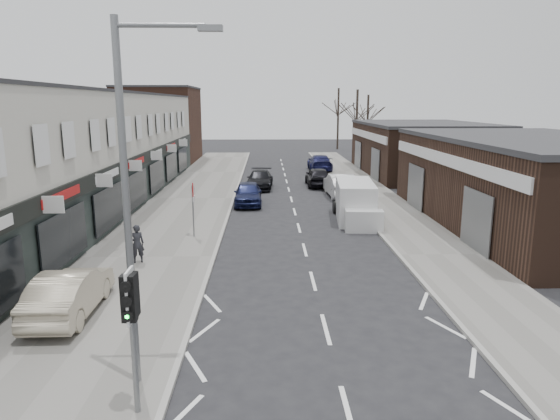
{
  "coord_description": "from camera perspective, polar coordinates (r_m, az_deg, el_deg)",
  "views": [
    {
      "loc": [
        -1.7,
        -11.35,
        6.4
      ],
      "look_at": [
        -1.2,
        6.37,
        2.6
      ],
      "focal_mm": 32.0,
      "sensor_mm": 36.0,
      "label": 1
    }
  ],
  "objects": [
    {
      "name": "brick_block_far",
      "position": [
        57.62,
        -13.59,
        9.37
      ],
      "size": [
        8.0,
        10.0,
        8.0
      ],
      "primitive_type": "cube",
      "color": "#46291E",
      "rests_on": "ground"
    },
    {
      "name": "sedan_on_pavement",
      "position": [
        16.52,
        -22.92,
        -8.63
      ],
      "size": [
        1.57,
        4.29,
        1.4
      ],
      "primitive_type": "imported",
      "rotation": [
        0.0,
        0.0,
        3.16
      ],
      "color": "#AFA38C",
      "rests_on": "pavement_left"
    },
    {
      "name": "tree_far_a",
      "position": [
        60.65,
        8.62,
        5.89
      ],
      "size": [
        3.6,
        3.6,
        8.0
      ],
      "primitive_type": null,
      "color": "#382D26",
      "rests_on": "ground"
    },
    {
      "name": "parked_car_right_b",
      "position": [
        39.46,
        4.36,
        3.82
      ],
      "size": [
        1.81,
        4.42,
        1.5
      ],
      "primitive_type": "imported",
      "rotation": [
        0.0,
        0.0,
        3.15
      ],
      "color": "black",
      "rests_on": "ground"
    },
    {
      "name": "pavement_right",
      "position": [
        34.76,
        10.81,
        1.36
      ],
      "size": [
        3.5,
        64.0,
        0.12
      ],
      "primitive_type": "cube",
      "color": "slate",
      "rests_on": "ground"
    },
    {
      "name": "tree_far_c",
      "position": [
        72.36,
        6.57,
        6.93
      ],
      "size": [
        3.6,
        3.6,
        8.5
      ],
      "primitive_type": null,
      "color": "#382D26",
      "rests_on": "ground"
    },
    {
      "name": "pedestrian",
      "position": [
        20.79,
        -16.03,
        -3.72
      ],
      "size": [
        0.67,
        0.55,
        1.56
      ],
      "primitive_type": "imported",
      "rotation": [
        0.0,
        0.0,
        3.51
      ],
      "color": "#212227",
      "rests_on": "pavement_left"
    },
    {
      "name": "parked_car_left_b",
      "position": [
        38.33,
        -2.33,
        3.5
      ],
      "size": [
        2.16,
        4.79,
        1.36
      ],
      "primitive_type": "imported",
      "rotation": [
        0.0,
        0.0,
        -0.05
      ],
      "color": "black",
      "rests_on": "ground"
    },
    {
      "name": "tree_far_b",
      "position": [
        66.98,
        9.84,
        6.43
      ],
      "size": [
        3.6,
        3.6,
        7.5
      ],
      "primitive_type": null,
      "color": "#382D26",
      "rests_on": "ground"
    },
    {
      "name": "right_unit_near",
      "position": [
        29.35,
        27.39,
        2.6
      ],
      "size": [
        10.0,
        18.0,
        4.5
      ],
      "primitive_type": "cube",
      "color": "#372319",
      "rests_on": "ground"
    },
    {
      "name": "warning_sign",
      "position": [
        23.98,
        -9.87,
        1.83
      ],
      "size": [
        0.12,
        0.8,
        2.7
      ],
      "color": "slate",
      "rests_on": "pavement_left"
    },
    {
      "name": "parked_car_left_a",
      "position": [
        32.11,
        -3.68,
        1.9
      ],
      "size": [
        1.8,
        4.33,
        1.47
      ],
      "primitive_type": "imported",
      "rotation": [
        0.0,
        0.0,
        0.01
      ],
      "color": "#13183D",
      "rests_on": "ground"
    },
    {
      "name": "traffic_light",
      "position": [
        10.5,
        -16.67,
        -10.73
      ],
      "size": [
        0.28,
        0.6,
        3.1
      ],
      "color": "slate",
      "rests_on": "pavement_left"
    },
    {
      "name": "ground",
      "position": [
        13.14,
        6.32,
        -17.12
      ],
      "size": [
        160.0,
        160.0,
        0.0
      ],
      "primitive_type": "plane",
      "color": "black",
      "rests_on": "ground"
    },
    {
      "name": "street_lamp",
      "position": [
        11.07,
        -16.39,
        2.35
      ],
      "size": [
        2.23,
        0.22,
        8.0
      ],
      "color": "slate",
      "rests_on": "pavement_left"
    },
    {
      "name": "pavement_left",
      "position": [
        34.32,
        -10.03,
        1.26
      ],
      "size": [
        5.5,
        64.0,
        0.12
      ],
      "primitive_type": "cube",
      "color": "slate",
      "rests_on": "ground"
    },
    {
      "name": "white_van",
      "position": [
        27.97,
        8.62,
        0.85
      ],
      "size": [
        2.36,
        5.68,
        2.15
      ],
      "rotation": [
        0.0,
        0.0,
        -0.09
      ],
      "color": "silver",
      "rests_on": "ground"
    },
    {
      "name": "shop_terrace_left",
      "position": [
        33.15,
        -22.58,
        6.24
      ],
      "size": [
        8.0,
        41.0,
        7.1
      ],
      "primitive_type": "cube",
      "color": "beige",
      "rests_on": "ground"
    },
    {
      "name": "parked_car_right_a",
      "position": [
        35.14,
        6.9,
        2.83
      ],
      "size": [
        1.91,
        4.93,
        1.6
      ],
      "primitive_type": "imported",
      "rotation": [
        0.0,
        0.0,
        3.19
      ],
      "color": "silver",
      "rests_on": "ground"
    },
    {
      "name": "parked_car_right_c",
      "position": [
        48.72,
        4.57,
        5.41
      ],
      "size": [
        2.23,
        5.34,
        1.54
      ],
      "primitive_type": "imported",
      "rotation": [
        0.0,
        0.0,
        3.13
      ],
      "color": "#14153F",
      "rests_on": "ground"
    },
    {
      "name": "right_unit_far",
      "position": [
        47.7,
        15.84,
        6.64
      ],
      "size": [
        10.0,
        16.0,
        4.5
      ],
      "primitive_type": "cube",
      "color": "#372319",
      "rests_on": "ground"
    }
  ]
}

